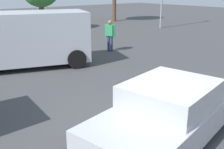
{
  "coord_description": "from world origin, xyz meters",
  "views": [
    {
      "loc": [
        -4.21,
        -3.51,
        3.09
      ],
      "look_at": [
        0.21,
        1.77,
        0.9
      ],
      "focal_mm": 43.81,
      "sensor_mm": 36.0,
      "label": 1
    }
  ],
  "objects_px": {
    "sedan_foreground": "(171,111)",
    "pedestrian": "(110,33)",
    "dog": "(177,79)",
    "van_white": "(23,38)"
  },
  "relations": [
    {
      "from": "dog",
      "to": "van_white",
      "type": "bearing_deg",
      "value": 89.2
    },
    {
      "from": "van_white",
      "to": "pedestrian",
      "type": "distance_m",
      "value": 4.5
    },
    {
      "from": "sedan_foreground",
      "to": "pedestrian",
      "type": "height_order",
      "value": "pedestrian"
    },
    {
      "from": "dog",
      "to": "van_white",
      "type": "distance_m",
      "value": 6.25
    },
    {
      "from": "dog",
      "to": "pedestrian",
      "type": "height_order",
      "value": "pedestrian"
    },
    {
      "from": "dog",
      "to": "pedestrian",
      "type": "distance_m",
      "value": 5.84
    },
    {
      "from": "pedestrian",
      "to": "van_white",
      "type": "bearing_deg",
      "value": 158.4
    },
    {
      "from": "sedan_foreground",
      "to": "van_white",
      "type": "distance_m",
      "value": 7.33
    },
    {
      "from": "sedan_foreground",
      "to": "dog",
      "type": "xyz_separation_m",
      "value": [
        2.54,
        1.75,
        -0.29
      ]
    },
    {
      "from": "van_white",
      "to": "pedestrian",
      "type": "bearing_deg",
      "value": -160.46
    }
  ]
}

